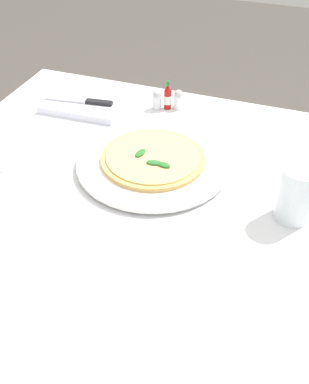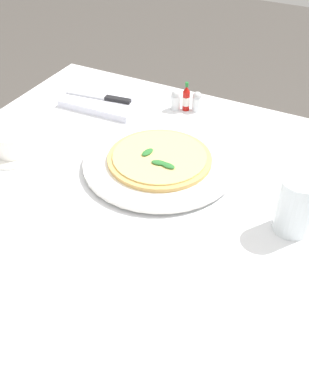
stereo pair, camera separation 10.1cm
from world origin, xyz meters
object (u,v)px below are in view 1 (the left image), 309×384
Objects in this scene: pizza at (153,158)px; water_glass_left_edge at (296,196)px; pizza_plate at (153,163)px; hot_sauce_bottle at (168,97)px; pepper_shaker at (178,100)px; dinner_knife at (82,101)px; salt_shaker at (157,100)px; napkin_folded at (83,105)px.

pizza is 2.02× the size of water_glass_left_edge.
pizza_plate is 1.47× the size of pizza.
hot_sauce_bottle is 1.48× the size of pepper_shaker.
pizza is 1.24× the size of dinner_knife.
pizza is at bearing 101.73° from hot_sauce_bottle.
pepper_shaker is at bearing -84.12° from pizza.
hot_sauce_bottle is 0.03m from salt_shaker.
water_glass_left_edge is at bearing 135.30° from pepper_shaker.
pizza is 0.34m from dinner_knife.
pepper_shaker reaches higher than napkin_folded.
pizza_plate is at bearing 95.87° from pepper_shaker.
hot_sauce_bottle is 0.03m from pepper_shaker.
napkin_folded is at bearing -23.38° from water_glass_left_edge.
dinner_knife is at bearing 20.12° from pepper_shaker.
pepper_shaker is at bearing -160.35° from salt_shaker.
water_glass_left_edge reaches higher than pizza_plate.
pizza is at bearing 95.88° from pepper_shaker.
pizza is 0.29m from pepper_shaker.
pizza is at bearing 107.75° from salt_shaker.
pizza is 0.34m from napkin_folded.
dinner_knife is at bearing -23.25° from water_glass_left_edge.
water_glass_left_edge is (-0.33, 0.07, 0.03)m from pizza.
pizza is at bearing 142.98° from napkin_folded.
pepper_shaker is (-0.06, -0.02, 0.00)m from salt_shaker.
pizza_plate is 0.28m from hot_sauce_bottle.
napkin_folded reaches higher than pizza_plate.
napkin_folded is 2.70× the size of hot_sauce_bottle.
napkin_folded is (0.28, -0.20, -0.00)m from pizza_plate.
water_glass_left_edge is 2.14× the size of salt_shaker.
pepper_shaker reaches higher than dinner_knife.
water_glass_left_edge is at bearing 141.07° from salt_shaker.
pizza reaches higher than dinner_knife.
dinner_knife is at bearing -34.66° from pizza.
pizza_plate is 4.31× the size of hot_sauce_bottle.
napkin_folded is 0.21m from salt_shaker.
pizza is 0.28m from hot_sauce_bottle.
dinner_knife reaches higher than napkin_folded.
salt_shaker is at bearing -38.93° from water_glass_left_edge.
salt_shaker is at bearing 19.65° from hot_sauce_bottle.
napkin_folded is at bearing -34.97° from pizza.
napkin_folded is 0.27m from pepper_shaker.
hot_sauce_bottle is at bearing -78.27° from pizza.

